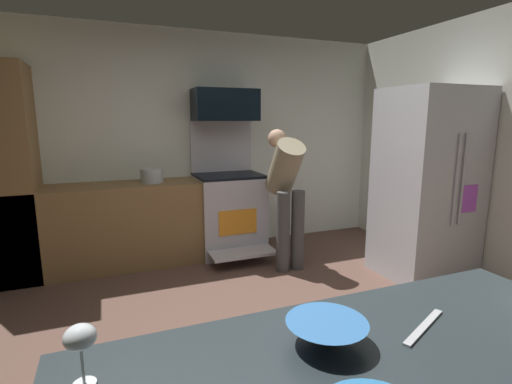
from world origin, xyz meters
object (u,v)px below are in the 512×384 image
object	(u,v)px
stock_pot	(152,176)
wine_glass_near	(80,340)
microwave	(225,105)
mixing_bowl_large	(326,333)
refrigerator	(427,184)
oven_range	(229,210)
person_cook	(286,188)

from	to	relation	value
stock_pot	wine_glass_near	bearing A→B (deg)	-99.45
microwave	wine_glass_near	bearing A→B (deg)	-112.92
microwave	mixing_bowl_large	xyz separation A→B (m)	(-0.74, -3.42, -0.81)
microwave	refrigerator	size ratio (longest dim) A/B	0.39
wine_glass_near	oven_range	bearing A→B (deg)	66.51
refrigerator	mixing_bowl_large	distance (m)	3.10
refrigerator	stock_pot	size ratio (longest dim) A/B	7.72
mixing_bowl_large	wine_glass_near	xyz separation A→B (m)	(-0.68, 0.07, 0.09)
microwave	person_cook	world-z (taller)	microwave
oven_range	mixing_bowl_large	world-z (taller)	oven_range
oven_range	wine_glass_near	world-z (taller)	oven_range
person_cook	microwave	bearing A→B (deg)	119.23
stock_pot	oven_range	bearing A→B (deg)	-0.74
person_cook	wine_glass_near	xyz separation A→B (m)	(-1.84, -2.58, 0.16)
microwave	person_cook	bearing A→B (deg)	-60.77
mixing_bowl_large	refrigerator	bearing A→B (deg)	39.22
oven_range	microwave	size ratio (longest dim) A/B	2.11
mixing_bowl_large	stock_pot	bearing A→B (deg)	92.27
microwave	person_cook	size ratio (longest dim) A/B	0.50
oven_range	person_cook	xyz separation A→B (m)	(0.43, -0.67, 0.36)
oven_range	refrigerator	xyz separation A→B (m)	(1.66, -1.36, 0.43)
microwave	stock_pot	distance (m)	1.16
refrigerator	stock_pot	xyz separation A→B (m)	(-2.54, 1.37, 0.04)
microwave	person_cook	distance (m)	1.24
microwave	wine_glass_near	distance (m)	3.70
mixing_bowl_large	wine_glass_near	world-z (taller)	wine_glass_near
refrigerator	wine_glass_near	size ratio (longest dim) A/B	11.20
person_cook	wine_glass_near	bearing A→B (deg)	-125.47
oven_range	refrigerator	distance (m)	2.19
microwave	stock_pot	world-z (taller)	microwave
oven_range	mixing_bowl_large	xyz separation A→B (m)	(-0.74, -3.32, 0.42)
oven_range	wine_glass_near	size ratio (longest dim) A/B	9.31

